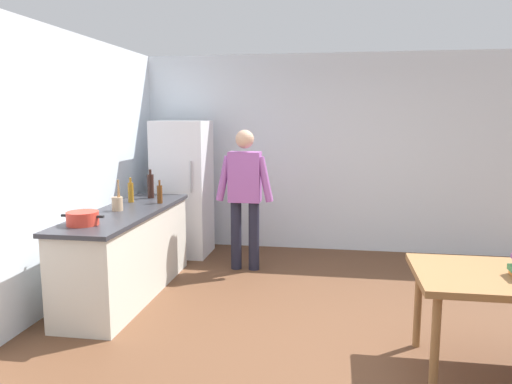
% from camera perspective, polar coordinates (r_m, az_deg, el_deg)
% --- Properties ---
extents(ground_plane, '(14.00, 14.00, 0.00)m').
position_cam_1_polar(ground_plane, '(4.29, 7.10, -16.86)').
color(ground_plane, brown).
extents(wall_back, '(6.40, 0.12, 2.70)m').
position_cam_1_polar(wall_back, '(6.89, 8.27, 4.47)').
color(wall_back, silver).
rests_on(wall_back, ground_plane).
extents(wall_left, '(0.12, 5.60, 2.70)m').
position_cam_1_polar(wall_left, '(4.92, -24.35, 2.12)').
color(wall_left, silver).
rests_on(wall_left, ground_plane).
extents(kitchen_counter, '(0.64, 2.20, 0.90)m').
position_cam_1_polar(kitchen_counter, '(5.31, -14.69, -6.81)').
color(kitchen_counter, beige).
rests_on(kitchen_counter, ground_plane).
extents(refrigerator, '(0.70, 0.67, 1.80)m').
position_cam_1_polar(refrigerator, '(6.66, -8.50, 0.42)').
color(refrigerator, white).
rests_on(refrigerator, ground_plane).
extents(person, '(0.70, 0.22, 1.70)m').
position_cam_1_polar(person, '(5.88, -1.31, 0.20)').
color(person, '#1E1E2D').
rests_on(person, ground_plane).
extents(cooking_pot, '(0.40, 0.28, 0.12)m').
position_cam_1_polar(cooking_pot, '(4.61, -19.50, -2.89)').
color(cooking_pot, red).
rests_on(cooking_pot, kitchen_counter).
extents(utensil_jar, '(0.11, 0.11, 0.32)m').
position_cam_1_polar(utensil_jar, '(5.20, -15.81, -1.25)').
color(utensil_jar, tan).
rests_on(utensil_jar, kitchen_counter).
extents(bottle_beer_brown, '(0.06, 0.06, 0.26)m').
position_cam_1_polar(bottle_beer_brown, '(5.54, -11.13, -0.21)').
color(bottle_beer_brown, '#5B3314').
rests_on(bottle_beer_brown, kitchen_counter).
extents(bottle_wine_dark, '(0.08, 0.08, 0.34)m').
position_cam_1_polar(bottle_wine_dark, '(5.91, -12.15, 0.71)').
color(bottle_wine_dark, black).
rests_on(bottle_wine_dark, kitchen_counter).
extents(bottle_oil_amber, '(0.06, 0.06, 0.28)m').
position_cam_1_polar(bottle_oil_amber, '(5.67, -14.35, -0.01)').
color(bottle_oil_amber, '#996619').
rests_on(bottle_oil_amber, kitchen_counter).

